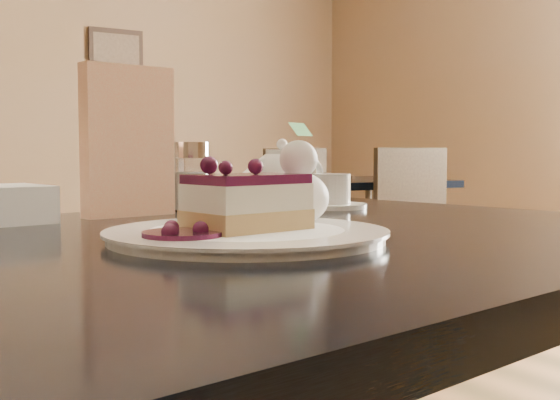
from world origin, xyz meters
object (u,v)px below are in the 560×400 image
main_table (219,306)px  bg_table_far_right (346,298)px  tea_set (291,181)px  dessert_plate (247,236)px  cheesecake_slice (247,203)px

main_table → bg_table_far_right: bearing=40.2°
tea_set → main_table: bearing=-132.8°
main_table → tea_set: size_ratio=5.45×
dessert_plate → cheesecake_slice: 0.04m
tea_set → bg_table_far_right: bearing=50.0°
cheesecake_slice → tea_set: size_ratio=0.55×
dessert_plate → tea_set: size_ratio=1.22×
cheesecake_slice → dessert_plate: bearing=-9.3°
dessert_plate → main_table: bearing=99.3°
cheesecake_slice → bg_table_far_right: (1.98, 2.38, -0.76)m
dessert_plate → tea_set: tea_set is taller
main_table → dessert_plate: 0.10m
main_table → bg_table_far_right: size_ratio=0.78×
main_table → bg_table_far_right: 3.13m
cheesecake_slice → main_table: bearing=90.0°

